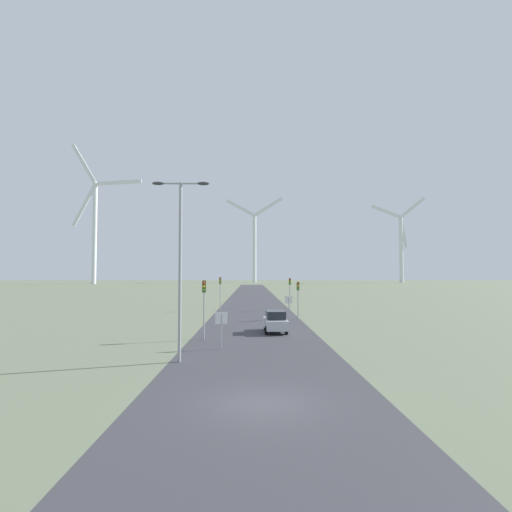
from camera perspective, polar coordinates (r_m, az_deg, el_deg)
The scene contains 13 objects.
ground_plane at distance 16.37m, azimuth 0.73°, elevation -20.21°, with size 600.00×600.00×0.00m, color #667056.
road_surface at distance 63.79m, azimuth -0.36°, elevation -7.04°, with size 10.00×240.00×0.01m.
streetlamp at distance 23.15m, azimuth -10.78°, elevation 1.06°, with size 3.29×0.32×10.26m.
stop_sign_near at distance 26.87m, azimuth -4.97°, elevation -9.53°, with size 0.81×0.07×2.44m.
stop_sign_far at distance 44.14m, azimuth 4.68°, elevation -6.69°, with size 0.81×0.07×2.56m.
traffic_light_post_near_left at distance 30.64m, azimuth -7.42°, elevation -5.74°, with size 0.28×0.33×4.47m.
traffic_light_post_near_right at distance 43.74m, azimuth 6.03°, elevation -5.14°, with size 0.28×0.34×4.10m.
traffic_light_post_mid_left at distance 54.45m, azimuth -5.13°, elevation -4.33°, with size 0.28×0.33×4.52m.
traffic_light_post_mid_right at distance 54.97m, azimuth 4.86°, elevation -4.41°, with size 0.28×0.33×4.38m.
car_approaching at distance 34.46m, azimuth 2.79°, elevation -9.32°, with size 1.98×4.18×1.83m.
wind_turbine_far_left at distance 214.04m, azimuth -22.04°, elevation 4.64°, with size 36.85×5.26×70.60m.
wind_turbine_left at distance 236.45m, azimuth -0.22°, elevation 2.29°, with size 33.93×4.40×50.43m.
wind_turbine_center at distance 248.31m, azimuth 20.00°, elevation 2.00°, with size 31.84×2.60×50.31m.
Camera 1 is at (-0.39, -15.60, 4.96)m, focal length 28.00 mm.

